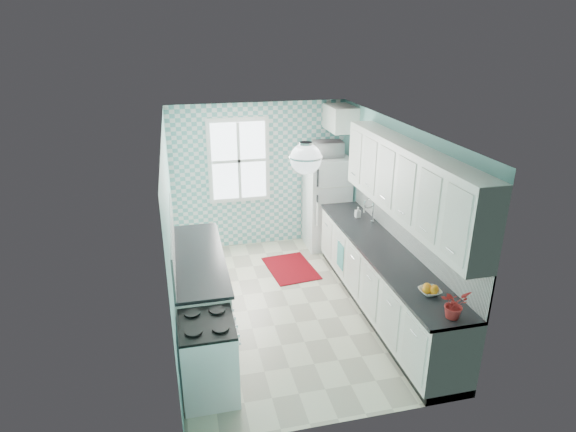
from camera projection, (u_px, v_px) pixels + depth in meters
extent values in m
cube|color=beige|center=(289.00, 306.00, 6.74)|extent=(3.00, 4.40, 0.02)
cube|color=white|center=(289.00, 127.00, 5.82)|extent=(3.00, 4.40, 0.02)
cube|color=#7EC6C0|center=(259.00, 176.00, 8.28)|extent=(3.00, 0.02, 2.50)
cube|color=#7EC6C0|center=(346.00, 315.00, 4.28)|extent=(3.00, 0.02, 2.50)
cube|color=#7EC6C0|center=(170.00, 234.00, 5.96)|extent=(0.02, 4.40, 2.50)
cube|color=#7EC6C0|center=(395.00, 214.00, 6.60)|extent=(0.02, 4.40, 2.50)
cube|color=#61ADAA|center=(259.00, 176.00, 8.26)|extent=(3.00, 0.01, 2.50)
cube|color=white|center=(239.00, 161.00, 8.06)|extent=(1.04, 0.05, 1.44)
cube|color=white|center=(239.00, 161.00, 8.04)|extent=(0.90, 0.02, 1.30)
cube|color=white|center=(407.00, 229.00, 6.26)|extent=(0.02, 3.60, 0.51)
cube|color=white|center=(173.00, 240.00, 5.92)|extent=(0.02, 2.15, 0.51)
cube|color=white|center=(408.00, 182.00, 5.78)|extent=(0.33, 3.20, 0.90)
cube|color=white|center=(340.00, 118.00, 7.85)|extent=(0.40, 0.74, 0.40)
cylinder|color=silver|center=(306.00, 144.00, 5.10)|extent=(0.14, 0.14, 0.04)
cylinder|color=silver|center=(306.00, 151.00, 5.13)|extent=(0.02, 0.02, 0.12)
sphere|color=white|center=(306.00, 159.00, 5.16)|extent=(0.34, 0.34, 0.34)
cube|color=white|center=(382.00, 281.00, 6.47)|extent=(0.60, 3.60, 0.90)
cube|color=black|center=(384.00, 250.00, 6.29)|extent=(0.63, 3.60, 0.04)
cube|color=white|center=(200.00, 290.00, 6.25)|extent=(0.60, 2.15, 0.90)
cube|color=black|center=(199.00, 258.00, 6.08)|extent=(0.63, 2.15, 0.04)
cube|color=white|center=(327.00, 202.00, 8.34)|extent=(0.70, 0.67, 1.62)
cube|color=silver|center=(333.00, 188.00, 7.90)|extent=(0.69, 0.01, 0.02)
cube|color=silver|center=(318.00, 178.00, 7.75)|extent=(0.03, 0.03, 0.30)
cube|color=silver|center=(317.00, 210.00, 7.96)|extent=(0.03, 0.03, 0.54)
cube|color=white|center=(209.00, 357.00, 5.01)|extent=(0.56, 0.71, 0.84)
cube|color=black|center=(206.00, 323.00, 4.86)|extent=(0.56, 0.71, 0.03)
cube|color=black|center=(236.00, 349.00, 5.05)|extent=(0.01, 0.47, 0.28)
cube|color=silver|center=(362.00, 226.00, 7.04)|extent=(0.46, 0.38, 0.12)
cylinder|color=silver|center=(373.00, 212.00, 7.00)|extent=(0.02, 0.02, 0.30)
torus|color=silver|center=(370.00, 200.00, 6.92)|extent=(0.16, 0.02, 0.16)
cube|color=maroon|center=(291.00, 268.00, 7.77)|extent=(0.80, 1.07, 0.02)
cube|color=#48A999|center=(341.00, 256.00, 7.12)|extent=(0.12, 0.24, 0.39)
imported|color=white|center=(430.00, 292.00, 5.21)|extent=(0.24, 0.24, 0.06)
imported|color=#AE0603|center=(454.00, 304.00, 4.75)|extent=(0.33, 0.31, 0.30)
imported|color=#A9BABE|center=(358.00, 212.00, 7.29)|extent=(0.08, 0.08, 0.16)
imported|color=white|center=(328.00, 149.00, 7.99)|extent=(0.49, 0.35, 0.26)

